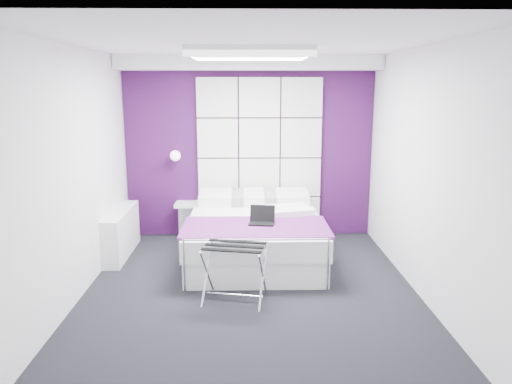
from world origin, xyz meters
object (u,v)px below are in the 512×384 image
at_px(nightstand, 190,204).
at_px(laptop, 262,219).
at_px(wall_lamp, 176,155).
at_px(bed, 255,236).
at_px(radiator, 121,233).
at_px(luggage_rack, 235,273).

bearing_deg(nightstand, laptop, -52.51).
relative_size(wall_lamp, bed, 0.07).
bearing_deg(nightstand, radiator, -138.84).
height_order(wall_lamp, luggage_rack, wall_lamp).
distance_m(bed, luggage_rack, 1.31).
relative_size(radiator, bed, 0.58).
relative_size(bed, laptop, 6.95).
xyz_separation_m(luggage_rack, laptop, (0.30, 0.89, 0.34)).
relative_size(bed, nightstand, 4.97).
height_order(bed, laptop, laptop).
bearing_deg(laptop, wall_lamp, 139.58).
bearing_deg(bed, radiator, 173.72).
distance_m(wall_lamp, bed, 1.73).
distance_m(radiator, laptop, 1.95).
xyz_separation_m(bed, luggage_rack, (-0.23, -1.29, -0.01)).
distance_m(radiator, nightstand, 1.11).
xyz_separation_m(wall_lamp, luggage_rack, (0.88, -2.24, -0.92)).
relative_size(radiator, luggage_rack, 1.97).
bearing_deg(luggage_rack, radiator, 147.54).
bearing_deg(wall_lamp, nightstand, -12.30).
bearing_deg(bed, luggage_rack, -100.06).
distance_m(wall_lamp, laptop, 1.89).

